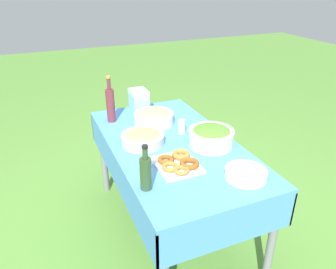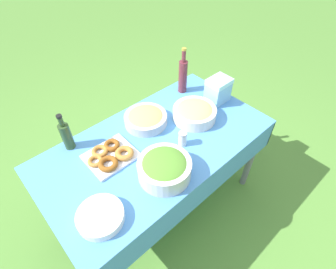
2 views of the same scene
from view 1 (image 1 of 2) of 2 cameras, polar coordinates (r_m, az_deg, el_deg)
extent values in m
plane|color=#568C38|center=(2.64, 0.64, -15.93)|extent=(14.00, 14.00, 0.00)
cube|color=#4C8CD1|center=(2.21, 0.74, -1.72)|extent=(1.49, 0.81, 0.02)
cube|color=#4C8CD1|center=(2.17, -9.04, -6.49)|extent=(1.49, 0.01, 0.22)
cube|color=#4C8CD1|center=(2.44, 9.33, -2.50)|extent=(1.49, 0.01, 0.22)
cube|color=#4C8CD1|center=(2.89, -5.18, 2.54)|extent=(0.01, 0.81, 0.22)
cube|color=#4C8CD1|center=(1.75, 10.88, -15.89)|extent=(0.01, 0.81, 0.22)
cylinder|color=slate|center=(2.88, -11.15, -3.55)|extent=(0.05, 0.05, 0.72)
cylinder|color=slate|center=(3.07, 1.44, -1.10)|extent=(0.05, 0.05, 0.72)
cylinder|color=slate|center=(2.12, 17.63, -17.09)|extent=(0.05, 0.05, 0.72)
cylinder|color=silver|center=(2.17, 7.52, -0.56)|extent=(0.30, 0.30, 0.11)
ellipsoid|color=#51892D|center=(2.15, 7.58, 0.40)|extent=(0.26, 0.26, 0.07)
cylinder|color=silver|center=(2.48, -2.55, 2.84)|extent=(0.30, 0.30, 0.08)
ellipsoid|color=tan|center=(2.46, -2.56, 3.43)|extent=(0.26, 0.26, 0.07)
cube|color=silver|center=(1.95, 1.53, -5.30)|extent=(0.29, 0.24, 0.02)
torus|color=brown|center=(1.92, 3.76, -5.09)|extent=(0.14, 0.14, 0.03)
torus|color=#B27533|center=(2.00, 2.27, -3.49)|extent=(0.16, 0.16, 0.03)
torus|color=brown|center=(1.95, -0.39, -4.41)|extent=(0.11, 0.11, 0.03)
torus|color=#B27533|center=(1.89, 0.36, -5.65)|extent=(0.13, 0.13, 0.03)
torus|color=#B27533|center=(1.86, 2.39, -6.27)|extent=(0.10, 0.10, 0.02)
cylinder|color=white|center=(1.90, 13.33, -7.12)|extent=(0.23, 0.23, 0.01)
cylinder|color=white|center=(1.89, 13.37, -6.81)|extent=(0.23, 0.23, 0.01)
cylinder|color=white|center=(1.88, 13.41, -6.51)|extent=(0.23, 0.23, 0.01)
cylinder|color=white|center=(1.88, 13.45, -6.20)|extent=(0.23, 0.23, 0.01)
cylinder|color=#2D4723|center=(1.72, -3.89, -6.87)|extent=(0.06, 0.06, 0.18)
cylinder|color=#2D4723|center=(1.65, -4.02, -3.34)|extent=(0.03, 0.03, 0.06)
cylinder|color=black|center=(1.63, -4.06, -2.15)|extent=(0.03, 0.03, 0.01)
cylinder|color=maroon|center=(2.52, -9.96, 4.95)|extent=(0.07, 0.07, 0.25)
cylinder|color=maroon|center=(2.46, -10.27, 8.66)|extent=(0.03, 0.03, 0.09)
cylinder|color=#A58C33|center=(2.45, -10.37, 9.81)|extent=(0.03, 0.03, 0.02)
cylinder|color=#B2B7BC|center=(2.19, -4.43, -0.81)|extent=(0.29, 0.29, 0.07)
ellipsoid|color=tan|center=(2.18, -4.45, -0.30)|extent=(0.25, 0.25, 0.06)
cube|color=#8CC6E5|center=(2.69, -5.07, 5.50)|extent=(0.16, 0.13, 0.15)
cube|color=#BAF4FF|center=(2.66, -5.15, 7.35)|extent=(0.16, 0.13, 0.04)
cylinder|color=white|center=(2.32, 2.43, 1.25)|extent=(0.05, 0.05, 0.09)
cylinder|color=silver|center=(2.30, 2.45, 2.39)|extent=(0.05, 0.05, 0.01)
camera|label=2|loc=(2.00, 39.01, 26.74)|focal=28.00mm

